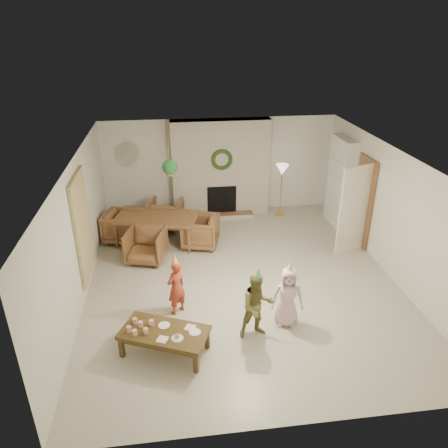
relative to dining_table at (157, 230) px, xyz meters
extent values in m
plane|color=#B7B29E|center=(1.68, -1.79, -0.33)|extent=(7.00, 7.00, 0.00)
plane|color=white|center=(1.68, -1.79, 2.17)|extent=(7.00, 7.00, 0.00)
plane|color=silver|center=(1.68, 1.71, 0.92)|extent=(7.00, 0.00, 7.00)
plane|color=silver|center=(1.68, -5.29, 0.92)|extent=(7.00, 0.00, 7.00)
plane|color=silver|center=(-1.32, -1.79, 0.92)|extent=(0.00, 7.00, 7.00)
plane|color=silver|center=(4.68, -1.79, 0.92)|extent=(0.00, 7.00, 7.00)
cube|color=#582F17|center=(1.68, 1.51, 0.92)|extent=(2.50, 0.40, 2.50)
cube|color=#602D1A|center=(1.68, 1.16, -0.27)|extent=(1.60, 0.30, 0.12)
cube|color=black|center=(1.68, 1.33, 0.12)|extent=(0.75, 0.12, 0.75)
torus|color=#1F3B16|center=(1.68, 1.28, 1.22)|extent=(0.54, 0.10, 0.54)
cylinder|color=gold|center=(3.23, 1.21, -0.31)|extent=(0.26, 0.26, 0.03)
cylinder|color=gold|center=(3.23, 1.21, 0.32)|extent=(0.03, 0.03, 1.25)
cone|color=beige|center=(3.23, 1.21, 0.92)|extent=(0.33, 0.33, 0.28)
cube|color=white|center=(4.52, 0.51, 0.77)|extent=(0.30, 1.00, 2.20)
cube|color=white|center=(4.50, 0.51, 0.12)|extent=(0.30, 0.92, 0.03)
cube|color=white|center=(4.50, 0.51, 0.52)|extent=(0.30, 0.92, 0.03)
cube|color=white|center=(4.50, 0.51, 0.92)|extent=(0.30, 0.92, 0.03)
cube|color=white|center=(4.50, 0.51, 1.32)|extent=(0.30, 0.92, 0.03)
cube|color=maroon|center=(4.48, 0.36, 0.26)|extent=(0.20, 0.40, 0.24)
cube|color=#2A589C|center=(4.48, 0.56, 0.66)|extent=(0.20, 0.44, 0.24)
cube|color=#AD9C25|center=(4.48, 0.41, 1.05)|extent=(0.20, 0.36, 0.22)
cube|color=brown|center=(4.64, -0.59, 0.69)|extent=(0.05, 0.86, 2.04)
cube|color=beige|center=(4.26, -0.97, 0.67)|extent=(0.77, 0.32, 2.00)
cube|color=#C9C08E|center=(-1.28, -1.59, 0.92)|extent=(0.06, 1.20, 2.00)
imported|color=brown|center=(0.00, 0.00, 0.00)|extent=(2.07, 1.50, 0.65)
imported|color=brown|center=(-0.22, -0.79, 0.03)|extent=(0.96, 0.97, 0.72)
imported|color=brown|center=(0.22, 0.79, 0.03)|extent=(0.96, 0.97, 0.72)
imported|color=brown|center=(-0.79, 0.22, 0.03)|extent=(0.97, 0.96, 0.72)
imported|color=brown|center=(0.98, -0.27, 0.03)|extent=(0.97, 0.96, 0.72)
cylinder|color=tan|center=(0.38, -0.29, 1.82)|extent=(0.01, 0.01, 0.70)
cylinder|color=olive|center=(0.38, -0.29, 1.47)|extent=(0.16, 0.16, 0.12)
sphere|color=#1A5022|center=(0.38, -0.29, 1.59)|extent=(0.32, 0.32, 0.32)
cube|color=#4C3819|center=(0.15, -3.70, 0.05)|extent=(1.48, 1.13, 0.06)
cube|color=#4C3819|center=(0.15, -3.70, -0.02)|extent=(1.35, 1.00, 0.08)
cube|color=#4C3819|center=(-0.51, -3.71, -0.15)|extent=(0.09, 0.09, 0.35)
cube|color=#4C3819|center=(0.60, -4.19, -0.15)|extent=(0.09, 0.09, 0.35)
cube|color=#4C3819|center=(-0.30, -3.21, -0.15)|extent=(0.09, 0.09, 0.35)
cube|color=#4C3819|center=(0.81, -3.69, -0.15)|extent=(0.09, 0.09, 0.35)
cylinder|color=white|center=(-0.38, -3.64, 0.13)|extent=(0.09, 0.09, 0.09)
cylinder|color=white|center=(-0.30, -3.45, 0.13)|extent=(0.09, 0.09, 0.09)
cylinder|color=white|center=(-0.29, -3.73, 0.13)|extent=(0.09, 0.09, 0.09)
cylinder|color=white|center=(-0.21, -3.55, 0.13)|extent=(0.09, 0.09, 0.09)
cylinder|color=white|center=(-0.12, -3.72, 0.13)|extent=(0.09, 0.09, 0.09)
cylinder|color=white|center=(-0.04, -3.53, 0.13)|extent=(0.09, 0.09, 0.09)
cylinder|color=white|center=(0.15, -3.57, 0.09)|extent=(0.24, 0.24, 0.01)
cylinder|color=white|center=(0.34, -3.90, 0.09)|extent=(0.24, 0.24, 0.01)
cylinder|color=white|center=(0.61, -3.79, 0.09)|extent=(0.24, 0.24, 0.01)
sphere|color=tan|center=(0.34, -3.90, 0.13)|extent=(0.09, 0.09, 0.07)
cube|color=#FFBBC3|center=(0.12, -3.89, 0.08)|extent=(0.20, 0.20, 0.01)
cube|color=#FFBBC3|center=(0.55, -3.67, 0.08)|extent=(0.20, 0.20, 0.01)
imported|color=#A13722|center=(0.37, -2.70, 0.19)|extent=(0.45, 0.43, 1.03)
cone|color=#CBD246|center=(0.37, -2.70, 0.75)|extent=(0.18, 0.18, 0.20)
imported|color=#9B5C2A|center=(1.64, -3.48, 0.25)|extent=(0.61, 0.50, 1.15)
cone|color=#55C77D|center=(1.64, -3.48, 0.86)|extent=(0.16, 0.16, 0.19)
imported|color=beige|center=(2.20, -3.26, 0.21)|extent=(0.58, 0.44, 1.08)
cone|color=silver|center=(2.20, -3.26, 0.79)|extent=(0.18, 0.18, 0.19)
camera|label=1|loc=(0.37, -8.97, 4.37)|focal=34.34mm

